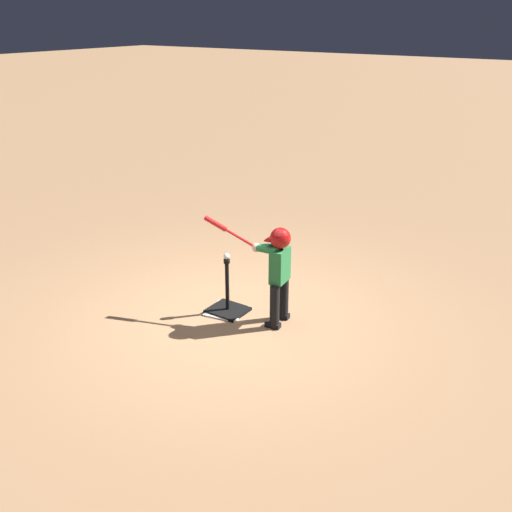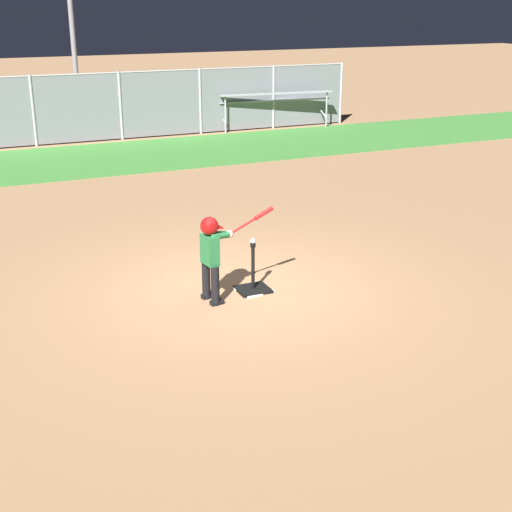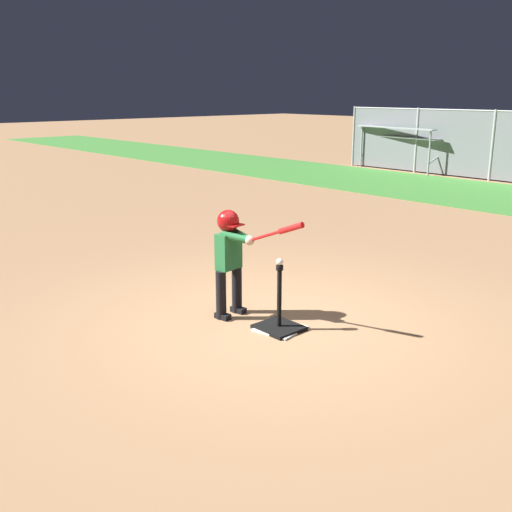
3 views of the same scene
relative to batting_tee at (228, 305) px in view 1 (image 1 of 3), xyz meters
The scene contains 5 objects.
ground_plane 0.21m from the batting_tee, 137.09° to the left, with size 90.00×90.00×0.00m, color #99704C.
home_plate 0.08m from the batting_tee, 45.30° to the left, with size 0.44×0.44×0.02m, color white.
batting_tee is the anchor object (origin of this frame).
batter_child 0.94m from the batting_tee, 170.00° to the right, with size 1.11×0.39×1.21m.
baseball 0.65m from the batting_tee, behind, with size 0.07×0.07×0.07m, color white.
Camera 1 is at (-3.87, 5.14, 3.46)m, focal length 42.00 mm.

